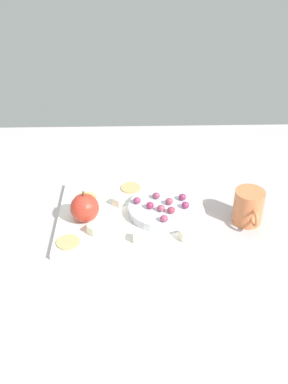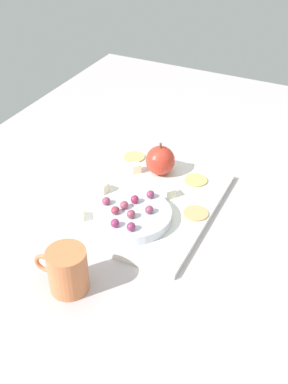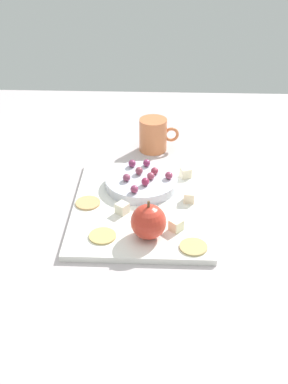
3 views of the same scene
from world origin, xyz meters
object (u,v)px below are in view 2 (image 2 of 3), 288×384
Objects in this scene: apple_whole at (160,160)px; cheese_cube_1 at (79,215)px; grape_7 at (136,200)px; grape_8 at (131,227)px; cheese_cube_3 at (135,168)px; grape_6 at (151,194)px; cracker_2 at (196,213)px; grape_2 at (149,210)px; cracker_0 at (196,180)px; grape_3 at (131,214)px; cup at (67,270)px; platter at (146,203)px; serving_dish at (133,215)px; cheese_cube_2 at (169,192)px; grape_4 at (124,205)px; grape_5 at (113,223)px; cheese_cube_0 at (103,188)px; grape_1 at (106,201)px; grape_0 at (115,210)px; cracker_1 at (134,157)px.

apple_whole reaches higher than cheese_cube_1.
grape_8 is at bearing 20.58° from grape_7.
cheese_cube_3 is 1.19× the size of grape_6.
cracker_2 is 2.80× the size of grape_2.
apple_whole reaches higher than cracker_0.
cracker_2 is 2.80× the size of grape_3.
cracker_0 is at bearing 101.40° from cheese_cube_3.
cracker_0 is 1.00× the size of cracker_2.
cracker_2 is 0.51× the size of cup.
platter is 18.96× the size of grape_2.
cheese_cube_2 is (-10.69, 3.54, 0.07)cm from serving_dish.
grape_4 is at bearing -29.13° from grape_7.
grape_6 is (-11.75, 2.58, 0.02)cm from grape_5.
grape_7 is (16.21, -7.43, 2.82)cm from cracker_0.
serving_dish is 3.05× the size of cracker_2.
cracker_0 is at bearing 167.27° from cup.
cheese_cube_0 is 1.19× the size of grape_5.
cup reaches higher than cheese_cube_3.
cheese_cube_1 is at bearing -41.05° from grape_1.
grape_4 is 6.66cm from grape_6.
grape_5 is at bearing 38.94° from cheese_cube_0.
cheese_cube_0 is (1.49, -10.20, 1.79)cm from platter.
cheese_cube_1 is 1.19× the size of grape_1.
grape_8 is 0.18× the size of cup.
cracker_2 is 2.80× the size of grape_4.
platter is 18.96× the size of grape_4.
serving_dish is at bearing 3.24° from platter.
grape_3 is at bearing 6.33° from platter.
grape_0 is at bearing 59.72° from grape_1.
grape_0 is 3.97cm from grape_5.
apple_whole is 15.48cm from cheese_cube_0.
cheese_cube_3 is 6.53cm from cracker_1.
grape_8 is (21.51, 10.02, 1.87)cm from cheese_cube_3.
grape_1 is 1.00× the size of grape_7.
grape_8 is at bearing -4.02° from cheese_cube_2.
apple_whole is at bearing 161.15° from cheese_cube_1.
cheese_cube_2 is at bearing 178.32° from grape_2.
grape_2 is (15.03, 10.87, 1.82)cm from cheese_cube_3.
grape_1 is at bearing -88.29° from serving_dish.
cheese_cube_1 is (10.49, 0.47, 0.00)cm from cheese_cube_0.
cheese_cube_1 is 0.22× the size of cup.
grape_6 is at bearing 148.83° from grape_7.
cracker_0 is at bearing 148.82° from platter.
grape_2 is (17.93, -3.51, 2.75)cm from cracker_0.
cheese_cube_0 is 10.26cm from grape_4.
grape_2 is at bearing 172.58° from grape_8.
grape_5 is (0.98, 8.80, 1.83)cm from cheese_cube_1.
cheese_cube_1 is 17.99cm from cup.
cheese_cube_0 is at bearing -33.36° from apple_whole.
platter is 10.07cm from grape_1.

